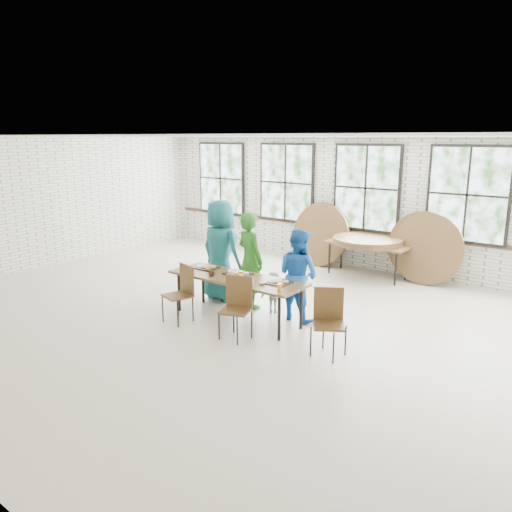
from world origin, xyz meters
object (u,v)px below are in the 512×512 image
at_px(chair_near_right, 237,302).
at_px(dining_table, 237,280).
at_px(storage_table, 368,246).
at_px(chair_near_left, 182,288).

bearing_deg(chair_near_right, dining_table, 109.88).
bearing_deg(dining_table, storage_table, 80.51).
bearing_deg(storage_table, chair_near_right, -89.52).
height_order(chair_near_left, storage_table, chair_near_left).
xyz_separation_m(chair_near_left, chair_near_right, (1.16, 0.03, 0.00)).
distance_m(dining_table, storage_table, 3.83).
xyz_separation_m(chair_near_right, storage_table, (0.02, 4.37, 0.13)).
bearing_deg(storage_table, chair_near_left, -104.33).
xyz_separation_m(dining_table, chair_near_left, (-0.67, -0.60, -0.13)).
xyz_separation_m(dining_table, storage_table, (0.51, 3.80, -0.00)).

